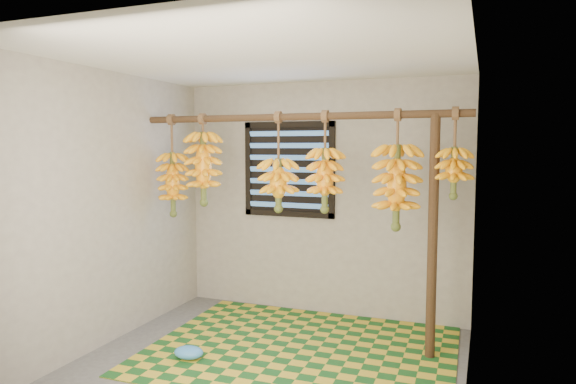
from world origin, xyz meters
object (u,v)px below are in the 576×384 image
at_px(banana_bunch_d, 325,180).
at_px(banana_bunch_a, 173,184).
at_px(banana_bunch_b, 203,168).
at_px(banana_bunch_e, 397,187).
at_px(banana_bunch_f, 454,172).
at_px(woven_mat, 301,350).
at_px(banana_bunch_c, 279,184).
at_px(plastic_bag, 189,352).
at_px(support_post, 433,238).

bearing_deg(banana_bunch_d, banana_bunch_a, 180.00).
bearing_deg(banana_bunch_b, banana_bunch_a, 180.00).
distance_m(banana_bunch_d, banana_bunch_e, 0.62).
distance_m(banana_bunch_e, banana_bunch_f, 0.47).
distance_m(woven_mat, banana_bunch_c, 1.45).
height_order(banana_bunch_a, banana_bunch_d, same).
xyz_separation_m(plastic_bag, banana_bunch_b, (-0.29, 0.76, 1.47)).
xyz_separation_m(support_post, woven_mat, (-1.05, -0.24, -0.99)).
height_order(support_post, plastic_bag, support_post).
bearing_deg(woven_mat, banana_bunch_d, 61.62).
distance_m(woven_mat, banana_bunch_b, 1.88).
height_order(banana_bunch_a, banana_bunch_b, same).
relative_size(plastic_bag, banana_bunch_b, 0.29).
bearing_deg(banana_bunch_b, banana_bunch_c, -0.00).
bearing_deg(plastic_bag, support_post, 22.49).
relative_size(support_post, banana_bunch_c, 2.25).
relative_size(banana_bunch_d, banana_bunch_f, 1.21).
bearing_deg(support_post, woven_mat, -166.97).
bearing_deg(plastic_bag, banana_bunch_b, 110.57).
bearing_deg(support_post, banana_bunch_a, 180.00).
distance_m(woven_mat, banana_bunch_d, 1.47).
bearing_deg(woven_mat, banana_bunch_e, 17.92).
relative_size(plastic_bag, banana_bunch_e, 0.25).
relative_size(banana_bunch_a, banana_bunch_e, 0.99).
height_order(woven_mat, banana_bunch_c, banana_bunch_c).
height_order(woven_mat, plastic_bag, plastic_bag).
distance_m(banana_bunch_a, banana_bunch_f, 2.62).
relative_size(support_post, banana_bunch_f, 2.77).
distance_m(woven_mat, banana_bunch_e, 1.61).
relative_size(support_post, woven_mat, 0.79).
bearing_deg(banana_bunch_b, plastic_bag, -69.43).
bearing_deg(banana_bunch_c, plastic_bag, -122.59).
bearing_deg(banana_bunch_e, plastic_bag, -153.70).
height_order(support_post, banana_bunch_c, banana_bunch_c).
bearing_deg(support_post, banana_bunch_b, 180.00).
xyz_separation_m(support_post, plastic_bag, (-1.84, -0.76, -0.94)).
bearing_deg(woven_mat, banana_bunch_b, 167.31).
xyz_separation_m(banana_bunch_a, banana_bunch_f, (2.62, -0.00, 0.16)).
distance_m(support_post, banana_bunch_f, 0.56).
bearing_deg(banana_bunch_a, support_post, -0.00).
bearing_deg(plastic_bag, banana_bunch_a, 129.72).
distance_m(support_post, woven_mat, 1.46).
bearing_deg(banana_bunch_c, banana_bunch_b, 180.00).
xyz_separation_m(woven_mat, banana_bunch_a, (-1.42, 0.24, 1.37)).
height_order(banana_bunch_e, banana_bunch_f, same).
relative_size(woven_mat, banana_bunch_c, 2.86).
height_order(woven_mat, banana_bunch_d, banana_bunch_d).
bearing_deg(plastic_bag, woven_mat, 33.27).
bearing_deg(banana_bunch_d, support_post, 0.00).
height_order(woven_mat, banana_bunch_f, banana_bunch_f).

